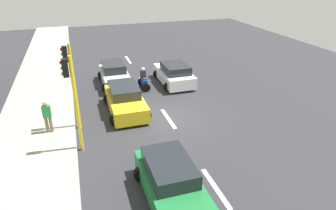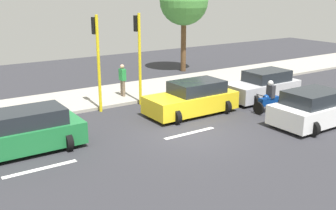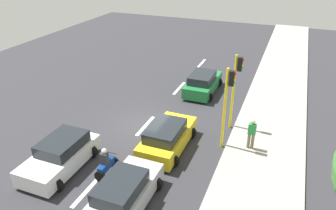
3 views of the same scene
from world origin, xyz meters
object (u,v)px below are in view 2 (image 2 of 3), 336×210
Objects in this scene: car_white at (315,108)px; car_silver at (263,86)px; motorcycle at (269,99)px; street_tree_south at (184,1)px; car_yellow_cab at (192,99)px; traffic_light_midblock at (139,46)px; car_green at (23,132)px; traffic_light_corner at (97,50)px; pedestrian_near_signal at (123,79)px.

car_white is 1.02× the size of car_silver.
motorcycle is (2.33, 0.33, -0.07)m from car_white.
street_tree_south reaches higher than car_white.
traffic_light_midblock is (2.75, 1.24, 2.22)m from car_yellow_cab.
motorcycle is 6.70m from traffic_light_midblock.
car_silver is at bearing -88.95° from car_green.
car_yellow_cab is at bearing -128.90° from traffic_light_corner.
car_green is 2.80× the size of motorcycle.
car_yellow_cab is 0.66× the size of street_tree_south.
car_green is 0.95× the size of traffic_light_corner.
car_white is 2.70× the size of motorcycle.
car_white is 4.27m from car_silver.
traffic_light_corner is at bearing 70.63° from car_silver.
pedestrian_near_signal is (4.13, 1.46, 0.35)m from car_yellow_cab.
pedestrian_near_signal is (5.96, 4.54, 0.42)m from motorcycle.
car_silver is (4.11, -1.17, -0.00)m from car_white.
car_green is at bearing 70.76° from car_white.
car_green is 12.29m from car_silver.
traffic_light_midblock reaches higher than car_silver.
car_green is 10.90m from motorcycle.
street_tree_south is at bearing -56.73° from car_green.
pedestrian_near_signal reaches higher than car_green.
car_silver is 0.90× the size of traffic_light_midblock.
car_yellow_cab is (0.06, 4.58, 0.00)m from car_silver.
traffic_light_corner reaches higher than motorcycle.
car_white is 0.92× the size of traffic_light_corner.
traffic_light_midblock is (-1.38, -0.22, 1.87)m from pedestrian_near_signal.
street_tree_south is at bearing -6.60° from car_silver.
car_silver is 0.90× the size of traffic_light_corner.
traffic_light_midblock is at bearing -170.87° from pedestrian_near_signal.
traffic_light_corner reaches higher than car_white.
car_white is at bearing 164.07° from car_silver.
car_yellow_cab is 10.89m from street_tree_south.
car_silver is at bearing -109.37° from traffic_light_corner.
traffic_light_corner is (3.04, -4.30, 2.22)m from car_green.
car_green is 0.66× the size of street_tree_south.
car_green and car_silver have the same top height.
traffic_light_corner reaches higher than car_yellow_cab.
pedestrian_near_signal is (4.41, -6.25, 0.35)m from car_green.
car_white is 0.92× the size of traffic_light_midblock.
pedestrian_near_signal reaches higher than car_silver.
pedestrian_near_signal is at bearing -54.77° from car_green.
pedestrian_near_signal is at bearing 9.13° from traffic_light_midblock.
car_silver is 2.32m from motorcycle.
street_tree_south is (8.71, -13.27, 4.08)m from car_green.
car_green is (3.88, 11.12, -0.00)m from car_white.
traffic_light_corner is at bearing 44.60° from car_white.
car_white is 11.78m from car_green.
street_tree_south reaches higher than traffic_light_corner.
street_tree_south is (5.67, -6.80, 1.87)m from traffic_light_midblock.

